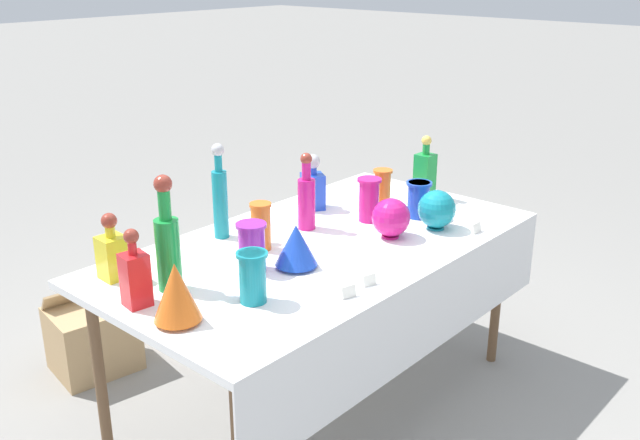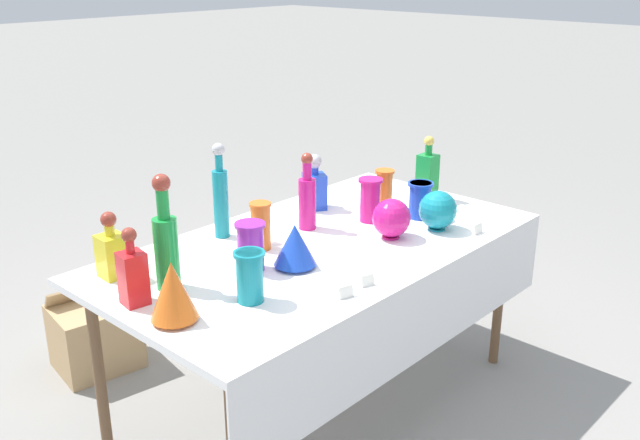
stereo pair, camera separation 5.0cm
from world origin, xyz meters
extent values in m
plane|color=gray|center=(0.00, 0.00, 0.00)|extent=(40.00, 40.00, 0.00)
cube|color=white|center=(0.00, 0.00, 0.74)|extent=(1.84, 0.99, 0.03)
cube|color=white|center=(0.00, -0.50, 0.59)|extent=(1.84, 0.01, 0.35)
cylinder|color=brown|center=(0.82, -0.39, 0.36)|extent=(0.04, 0.04, 0.73)
cylinder|color=brown|center=(-0.82, 0.39, 0.36)|extent=(0.04, 0.04, 0.73)
cylinder|color=brown|center=(0.82, 0.39, 0.36)|extent=(0.04, 0.04, 0.73)
cylinder|color=#198C38|center=(-0.67, 0.11, 0.89)|extent=(0.09, 0.09, 0.26)
cylinder|color=#198C38|center=(-0.67, 0.11, 1.07)|extent=(0.04, 0.04, 0.11)
sphere|color=maroon|center=(-0.67, 0.11, 1.15)|extent=(0.06, 0.06, 0.06)
cylinder|color=#C61972|center=(0.09, 0.15, 0.87)|extent=(0.07, 0.07, 0.22)
cylinder|color=#C61972|center=(0.09, 0.15, 1.02)|extent=(0.04, 0.04, 0.08)
sphere|color=maroon|center=(0.09, 0.15, 1.07)|extent=(0.05, 0.05, 0.05)
cylinder|color=teal|center=(-0.22, 0.35, 0.90)|extent=(0.06, 0.06, 0.28)
cylinder|color=teal|center=(-0.22, 0.35, 1.08)|extent=(0.03, 0.03, 0.07)
sphere|color=#B2B2B7|center=(-0.22, 0.35, 1.13)|extent=(0.05, 0.05, 0.05)
cube|color=blue|center=(0.30, 0.31, 0.84)|extent=(0.14, 0.14, 0.16)
cylinder|color=blue|center=(0.30, 0.31, 0.94)|extent=(0.04, 0.04, 0.04)
sphere|color=#B2B2B7|center=(0.30, 0.31, 0.98)|extent=(0.07, 0.07, 0.07)
cube|color=yellow|center=(-0.74, 0.33, 0.84)|extent=(0.10, 0.10, 0.16)
cylinder|color=yellow|center=(-0.74, 0.33, 0.94)|extent=(0.04, 0.04, 0.04)
sphere|color=maroon|center=(-0.74, 0.33, 0.98)|extent=(0.06, 0.06, 0.06)
cube|color=red|center=(-0.82, 0.09, 0.85)|extent=(0.09, 0.09, 0.18)
cylinder|color=red|center=(-0.82, 0.09, 0.97)|extent=(0.03, 0.03, 0.05)
sphere|color=maroon|center=(-0.82, 0.09, 1.01)|extent=(0.05, 0.05, 0.05)
cube|color=#198C38|center=(0.77, 0.01, 0.87)|extent=(0.08, 0.08, 0.22)
cylinder|color=#198C38|center=(0.77, 0.01, 1.00)|extent=(0.03, 0.03, 0.05)
sphere|color=gold|center=(0.77, 0.01, 1.04)|extent=(0.05, 0.05, 0.05)
cylinder|color=orange|center=(0.52, 0.07, 0.85)|extent=(0.07, 0.07, 0.18)
cylinder|color=orange|center=(0.52, 0.07, 0.94)|extent=(0.09, 0.09, 0.01)
cylinder|color=purple|center=(-0.37, 0.01, 0.85)|extent=(0.10, 0.10, 0.18)
cylinder|color=purple|center=(-0.37, 0.01, 0.94)|extent=(0.11, 0.11, 0.01)
cylinder|color=blue|center=(0.52, -0.12, 0.84)|extent=(0.10, 0.10, 0.16)
cylinder|color=blue|center=(0.52, -0.12, 0.92)|extent=(0.11, 0.11, 0.01)
cylinder|color=orange|center=(-0.20, 0.13, 0.86)|extent=(0.08, 0.08, 0.19)
cylinder|color=orange|center=(-0.20, 0.13, 0.95)|extent=(0.09, 0.09, 0.01)
cylinder|color=#C61972|center=(0.34, 0.01, 0.86)|extent=(0.09, 0.09, 0.19)
cylinder|color=#C61972|center=(0.34, 0.01, 0.95)|extent=(0.11, 0.11, 0.01)
cylinder|color=teal|center=(-0.54, -0.18, 0.85)|extent=(0.09, 0.09, 0.18)
cylinder|color=teal|center=(-0.54, -0.18, 0.93)|extent=(0.11, 0.11, 0.01)
cylinder|color=blue|center=(-0.24, -0.09, 0.77)|extent=(0.08, 0.08, 0.01)
cone|color=blue|center=(-0.24, -0.09, 0.85)|extent=(0.16, 0.16, 0.16)
cylinder|color=orange|center=(-0.80, -0.11, 0.77)|extent=(0.08, 0.08, 0.01)
cone|color=orange|center=(-0.80, -0.11, 0.87)|extent=(0.15, 0.15, 0.19)
cylinder|color=#C61972|center=(0.24, -0.18, 0.76)|extent=(0.07, 0.07, 0.01)
sphere|color=#C61972|center=(0.24, -0.18, 0.85)|extent=(0.16, 0.16, 0.16)
cylinder|color=teal|center=(0.45, -0.26, 0.76)|extent=(0.07, 0.07, 0.01)
sphere|color=teal|center=(0.45, -0.26, 0.85)|extent=(0.16, 0.16, 0.16)
cube|color=white|center=(-0.30, -0.40, 0.78)|extent=(0.06, 0.03, 0.04)
cube|color=white|center=(0.53, -0.42, 0.78)|extent=(0.06, 0.02, 0.04)
cube|color=white|center=(-0.18, -0.40, 0.78)|extent=(0.06, 0.03, 0.04)
cube|color=tan|center=(-0.50, 0.99, 0.16)|extent=(0.41, 0.37, 0.32)
cube|color=tan|center=(-0.50, 1.08, 0.36)|extent=(0.34, 0.12, 0.09)
cube|color=tan|center=(0.29, 0.97, 0.17)|extent=(0.56, 0.54, 0.35)
cube|color=tan|center=(0.29, 1.09, 0.39)|extent=(0.40, 0.20, 0.09)
camera|label=1|loc=(-2.01, -1.78, 1.85)|focal=40.00mm
camera|label=2|loc=(-1.98, -1.82, 1.85)|focal=40.00mm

